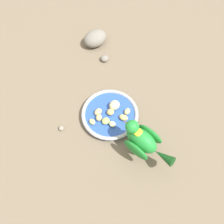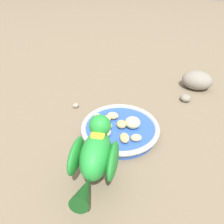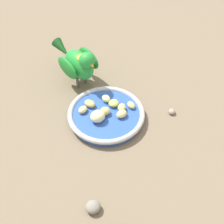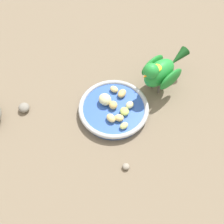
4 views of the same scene
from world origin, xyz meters
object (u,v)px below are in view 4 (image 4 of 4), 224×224
apple_piece_3 (124,111)px  apple_piece_6 (124,126)px  apple_piece_7 (105,99)px  pebble_0 (24,108)px  apple_piece_0 (111,117)px  apple_piece_8 (114,89)px  pebble_1 (126,167)px  parrot (160,71)px  apple_piece_1 (113,105)px  apple_piece_2 (119,118)px  apple_piece_5 (130,105)px  apple_piece_4 (122,93)px  feeding_bowl (113,109)px

apple_piece_3 → apple_piece_6: bearing=-122.7°
apple_piece_7 → pebble_0: (-0.20, 0.11, -0.02)m
apple_piece_0 → apple_piece_8: bearing=52.7°
apple_piece_6 → pebble_1: apple_piece_6 is taller
apple_piece_8 → parrot: (0.12, -0.04, 0.05)m
apple_piece_7 → apple_piece_1: bearing=-67.1°
apple_piece_8 → pebble_1: apple_piece_8 is taller
apple_piece_1 → apple_piece_0: bearing=-131.1°
pebble_1 → apple_piece_3: bearing=59.4°
apple_piece_8 → apple_piece_2: bearing=-113.7°
apple_piece_6 → apple_piece_8: 0.12m
apple_piece_0 → apple_piece_5: (0.07, 0.01, -0.00)m
apple_piece_2 → parrot: bearing=15.8°
apple_piece_3 → apple_piece_4: (0.03, 0.05, 0.00)m
apple_piece_5 → apple_piece_8: bearing=96.3°
apple_piece_5 → apple_piece_6: size_ratio=1.00×
apple_piece_5 → apple_piece_1: bearing=150.3°
apple_piece_4 → apple_piece_8: apple_piece_4 is taller
feeding_bowl → apple_piece_6: (-0.01, -0.07, 0.01)m
feeding_bowl → apple_piece_3: size_ratio=7.19×
apple_piece_1 → apple_piece_7: 0.03m
apple_piece_4 → apple_piece_7: (-0.05, 0.00, 0.01)m
apple_piece_1 → apple_piece_2: 0.04m
apple_piece_0 → apple_piece_6: bearing=-66.2°
apple_piece_7 → apple_piece_6: bearing=-88.9°
apple_piece_0 → parrot: (0.18, 0.03, 0.05)m
apple_piece_1 → pebble_1: (-0.06, -0.16, -0.02)m
apple_piece_0 → apple_piece_4: (0.07, 0.05, -0.00)m
pebble_1 → pebble_0: bearing=117.0°
feeding_bowl → apple_piece_5: 0.05m
feeding_bowl → apple_piece_2: bearing=-99.0°
apple_piece_6 → parrot: parrot is taller
apple_piece_0 → pebble_0: size_ratio=0.91×
feeding_bowl → apple_piece_6: 0.07m
apple_piece_7 → parrot: (0.17, -0.02, 0.04)m
apple_piece_8 → parrot: size_ratio=0.14×
apple_piece_3 → apple_piece_7: size_ratio=0.72×
apple_piece_3 → apple_piece_2: bearing=-151.5°
feeding_bowl → pebble_0: (-0.21, 0.14, -0.00)m
apple_piece_0 → apple_piece_5: bearing=6.5°
pebble_0 → pebble_1: 0.33m
pebble_0 → apple_piece_4: bearing=-23.5°
apple_piece_0 → apple_piece_1: apple_piece_1 is taller
feeding_bowl → apple_piece_4: 0.05m
apple_piece_4 → pebble_1: (-0.10, -0.18, -0.02)m
parrot → apple_piece_8: bearing=-31.3°
feeding_bowl → apple_piece_6: bearing=-96.8°
apple_piece_2 → pebble_1: size_ratio=1.38×
apple_piece_0 → pebble_1: size_ratio=1.59×
apple_piece_3 → apple_piece_7: apple_piece_7 is taller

